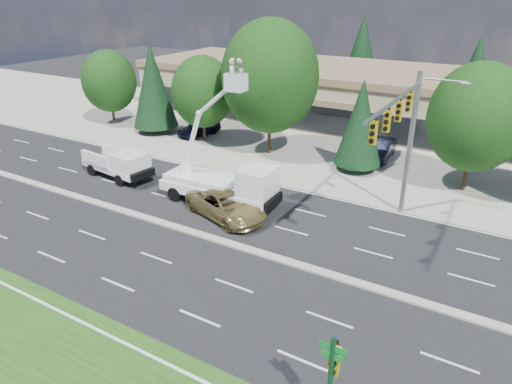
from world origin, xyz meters
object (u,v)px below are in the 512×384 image
Objects in this scene: signal_mast at (405,130)px; utility_pickup at (120,167)px; minivan at (226,205)px; street_sign_pole at (332,375)px; bucket_truck at (226,178)px.

utility_pickup is (-20.05, -2.90, -5.13)m from signal_mast.
signal_mast is at bearing -47.64° from minivan.
bucket_truck reaches higher than street_sign_pole.
street_sign_pole is 16.09m from minivan.
street_sign_pole is (1.97, -15.45, -3.61)m from signal_mast.
utility_pickup is (-22.02, 12.54, -1.51)m from street_sign_pole.
street_sign_pole is 0.68× the size of minivan.
minivan is at bearing 135.58° from street_sign_pole.
signal_mast is 11.62m from minivan.
bucket_truck is at bearing -164.81° from signal_mast.
signal_mast is 15.99m from street_sign_pole.
utility_pickup is at bearing 100.97° from minivan.
signal_mast is 1.05× the size of bucket_truck.
utility_pickup is 9.71m from bucket_truck.
minivan is (-11.43, 11.20, -1.63)m from street_sign_pole.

